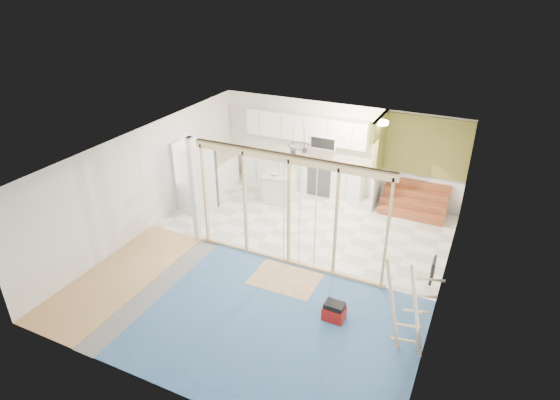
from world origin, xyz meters
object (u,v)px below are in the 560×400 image
at_px(fridge, 194,177).
at_px(toolbox, 334,312).
at_px(ladder, 407,310).
at_px(island, 279,187).

distance_m(fridge, toolbox, 5.58).
relative_size(toolbox, ladder, 0.23).
xyz_separation_m(fridge, island, (1.83, 1.41, -0.53)).
distance_m(island, ladder, 6.13).
bearing_deg(island, fridge, -152.33).
bearing_deg(toolbox, fridge, 153.38).
bearing_deg(ladder, island, 137.40).
xyz_separation_m(island, ladder, (4.36, -4.29, 0.49)).
distance_m(toolbox, ladder, 1.53).
bearing_deg(fridge, island, 54.05).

